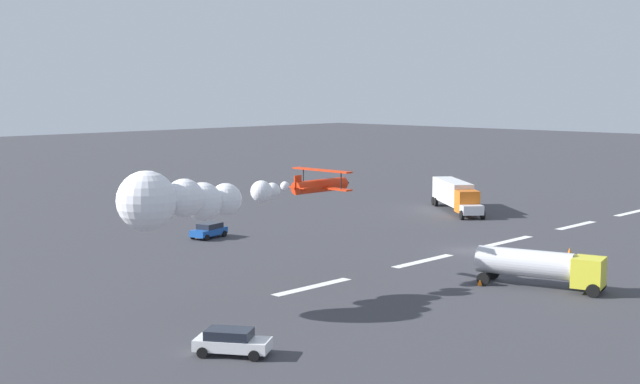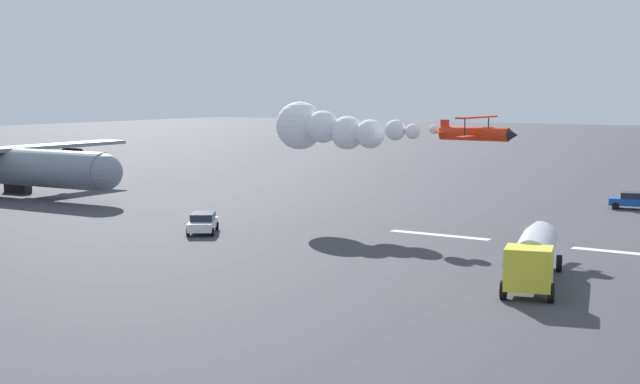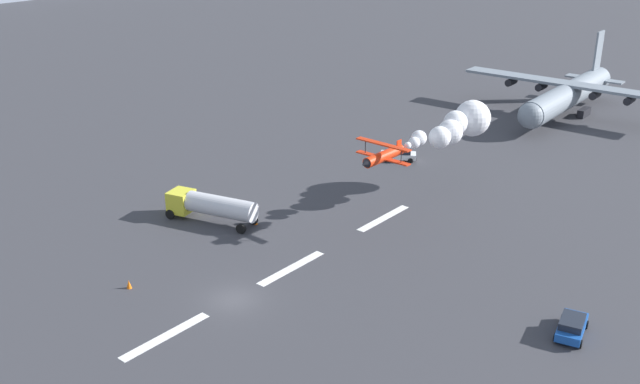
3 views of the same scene
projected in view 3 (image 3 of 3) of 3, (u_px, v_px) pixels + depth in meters
ground_plane at (234, 299)px, 59.60m from camera, size 440.00×440.00×0.00m
runway_stripe_2 at (166, 336)px, 54.62m from camera, size 8.00×0.90×0.01m
runway_stripe_3 at (291, 268)px, 64.58m from camera, size 8.00×0.90×0.01m
runway_stripe_4 at (384, 218)px, 74.54m from camera, size 8.00×0.90×0.01m
cargo_transport_plane at (566, 95)px, 107.42m from camera, size 29.14×32.36×10.94m
stunt_biplane_red at (456, 126)px, 78.20m from camera, size 21.34×6.03×4.00m
fuel_tanker_truck at (211, 206)px, 73.16m from camera, size 5.07×9.90×2.90m
followme_car_yellow at (572, 326)px, 54.46m from camera, size 4.41×2.75×1.52m
airport_staff_sedan at (399, 154)px, 90.50m from camera, size 3.85×4.61×1.52m
traffic_cone_near at (129, 284)px, 61.15m from camera, size 0.44×0.44×0.75m
traffic_cone_far at (255, 221)px, 73.04m from camera, size 0.44×0.44×0.75m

